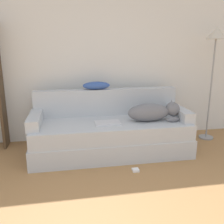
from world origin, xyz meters
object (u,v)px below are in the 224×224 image
at_px(throw_pillow, 96,86).
at_px(floor_lamp, 215,44).
at_px(power_adapter, 136,170).
at_px(dog, 154,112).
at_px(laptop, 108,123).
at_px(couch, 111,137).

relative_size(throw_pillow, floor_lamp, 0.23).
relative_size(floor_lamp, power_adapter, 21.37).
height_order(dog, floor_lamp, floor_lamp).
relative_size(laptop, floor_lamp, 0.20).
relative_size(couch, floor_lamp, 1.24).
distance_m(dog, power_adapter, 0.83).
xyz_separation_m(dog, laptop, (-0.62, -0.01, -0.12)).
height_order(couch, laptop, laptop).
distance_m(laptop, floor_lamp, 1.94).
xyz_separation_m(dog, floor_lamp, (1.02, 0.36, 0.86)).
height_order(throw_pillow, floor_lamp, floor_lamp).
bearing_deg(couch, floor_lamp, 9.67).
height_order(couch, floor_lamp, floor_lamp).
xyz_separation_m(dog, throw_pillow, (-0.71, 0.44, 0.30)).
distance_m(couch, floor_lamp, 2.01).
bearing_deg(throw_pillow, couch, -67.81).
xyz_separation_m(couch, power_adapter, (0.19, -0.58, -0.21)).
relative_size(dog, laptop, 2.15).
bearing_deg(floor_lamp, dog, -160.69).
distance_m(couch, throw_pillow, 0.76).
xyz_separation_m(throw_pillow, power_adapter, (0.34, -0.93, -0.86)).
bearing_deg(dog, floor_lamp, 19.31).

